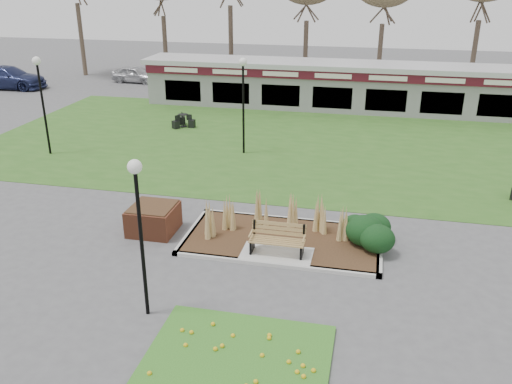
% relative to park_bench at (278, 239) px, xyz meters
% --- Properties ---
extents(ground, '(100.00, 100.00, 0.00)m').
position_rel_park_bench_xyz_m(ground, '(0.00, -0.25, -0.59)').
color(ground, '#515154').
rests_on(ground, ground).
extents(lawn, '(34.00, 16.00, 0.02)m').
position_rel_park_bench_xyz_m(lawn, '(0.00, 11.75, -0.58)').
color(lawn, '#2D5C1D').
rests_on(lawn, ground).
extents(flower_bed, '(4.20, 3.00, 0.16)m').
position_rel_park_bench_xyz_m(flower_bed, '(0.00, -4.85, -0.52)').
color(flower_bed, '#2C641C').
rests_on(flower_bed, ground).
extents(planting_bed, '(6.75, 3.40, 1.27)m').
position_rel_park_bench_xyz_m(planting_bed, '(1.27, 1.10, -0.22)').
color(planting_bed, '#372416').
rests_on(planting_bed, ground).
extents(park_bench, '(1.70, 0.66, 0.93)m').
position_rel_park_bench_xyz_m(park_bench, '(0.00, 0.00, 0.00)').
color(park_bench, olive).
rests_on(park_bench, ground).
extents(brick_planter, '(1.50, 1.50, 0.95)m').
position_rel_park_bench_xyz_m(brick_planter, '(-4.40, 0.75, -0.11)').
color(brick_planter, brown).
rests_on(brick_planter, ground).
extents(food_pavilion, '(24.60, 3.40, 2.90)m').
position_rel_park_bench_xyz_m(food_pavilion, '(0.00, 19.71, 0.89)').
color(food_pavilion, gray).
rests_on(food_pavilion, ground).
extents(lamp_post_near_left, '(0.35, 0.35, 4.22)m').
position_rel_park_bench_xyz_m(lamp_post_near_left, '(-2.72, -3.75, 2.49)').
color(lamp_post_near_left, black).
rests_on(lamp_post_near_left, ground).
extents(lamp_post_mid_left, '(0.38, 0.38, 4.55)m').
position_rel_park_bench_xyz_m(lamp_post_mid_left, '(-3.44, 9.63, 2.73)').
color(lamp_post_mid_left, black).
rests_on(lamp_post_mid_left, ground).
extents(lamp_post_far_left, '(0.38, 0.38, 4.62)m').
position_rel_park_bench_xyz_m(lamp_post_far_left, '(-12.54, 7.49, 2.78)').
color(lamp_post_far_left, black).
rests_on(lamp_post_far_left, ground).
extents(bistro_set_b, '(1.21, 1.34, 0.71)m').
position_rel_park_bench_xyz_m(bistro_set_b, '(-7.89, 13.44, -0.33)').
color(bistro_set_b, black).
rests_on(bistro_set_b, ground).
extents(car_silver, '(3.82, 1.81, 1.26)m').
position_rel_park_bench_xyz_m(car_silver, '(-15.95, 24.94, 0.04)').
color(car_silver, '#B7B8BC').
rests_on(car_silver, ground).
extents(car_black, '(5.32, 3.31, 1.66)m').
position_rel_park_bench_xyz_m(car_black, '(-8.00, 24.92, 0.24)').
color(car_black, black).
rests_on(car_black, ground).
extents(car_blue, '(5.73, 2.57, 1.63)m').
position_rel_park_bench_xyz_m(car_blue, '(-24.19, 20.75, 0.23)').
color(car_blue, navy).
rests_on(car_blue, ground).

